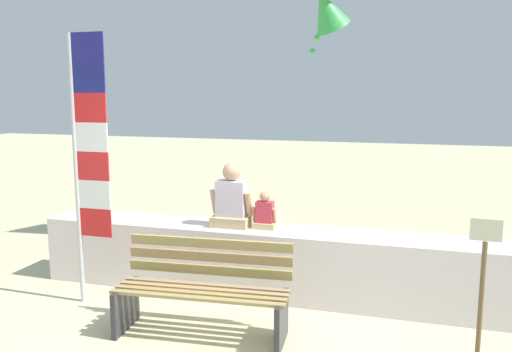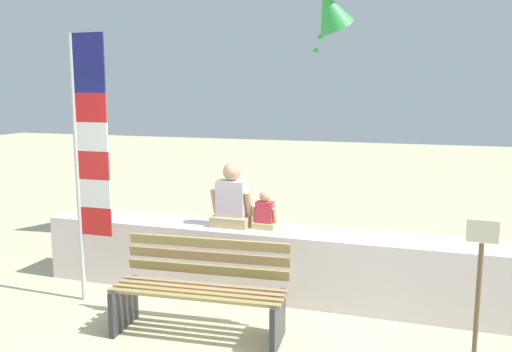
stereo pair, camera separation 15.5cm
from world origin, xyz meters
The scene contains 8 objects.
ground_plane centered at (0.00, 0.00, 0.00)m, with size 40.00×40.00×0.00m, color #C4BD92.
seawall_ledge centered at (0.00, 1.28, 0.39)m, with size 5.36×0.62×0.78m, color silver.
park_bench centered at (-0.30, 0.15, 0.42)m, with size 1.71×0.73×0.88m.
person_adult centered at (-0.40, 1.30, 1.07)m, with size 0.48×0.35×0.74m.
person_child centered at (0.00, 1.30, 0.95)m, with size 0.28×0.21×0.43m.
flag_banner centered at (-1.75, 0.49, 1.70)m, with size 0.42×0.05×2.92m.
kite_green centered at (0.38, 3.07, 3.42)m, with size 0.82×0.84×0.93m.
sign_post centered at (2.16, 0.07, 0.78)m, with size 0.24×0.04×1.32m.
Camera 1 is at (1.54, -4.33, 2.32)m, focal length 36.93 mm.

